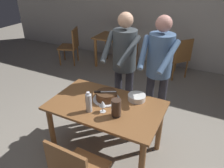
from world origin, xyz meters
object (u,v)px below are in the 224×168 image
cake_knife (101,92)px  person_cutting_cake (124,61)px  plate_stack (137,97)px  background_chair_1 (178,57)px  person_standing_beside (159,66)px  background_chair_2 (71,45)px  wine_glass_near (103,104)px  hurricane_lamp (116,108)px  cake_on_platter (107,96)px  background_table (116,43)px  water_bottle (89,103)px  main_dining_table (106,113)px

cake_knife → person_cutting_cake: 0.60m
plate_stack → person_cutting_cake: (-0.34, 0.36, 0.29)m
cake_knife → background_chair_1: background_chair_1 is taller
plate_stack → person_standing_beside: size_ratio=0.13×
plate_stack → background_chair_1: (0.06, 2.41, -0.29)m
cake_knife → background_chair_2: (-2.12, 2.21, -0.37)m
person_standing_beside → wine_glass_near: bearing=-116.2°
cake_knife → hurricane_lamp: size_ratio=1.18×
cake_on_platter → background_chair_2: 3.10m
background_chair_2 → plate_stack: bearing=-38.7°
hurricane_lamp → background_table: 3.12m
wine_glass_near → water_bottle: bearing=-157.4°
background_table → background_chair_1: 1.49m
wine_glass_near → hurricane_lamp: size_ratio=0.69×
cake_on_platter → background_table: 2.79m
plate_stack → person_cutting_cake: person_cutting_cake is taller
cake_on_platter → wine_glass_near: bearing=-71.8°
cake_on_platter → cake_knife: bearing=-151.7°
plate_stack → water_bottle: 0.62m
cake_on_platter → background_chair_1: (0.40, 2.57, -0.31)m
plate_stack → background_chair_1: 2.43m
plate_stack → background_chair_2: (-2.51, 2.01, -0.29)m
background_table → cake_on_platter: bearing=-66.8°
plate_stack → wine_glass_near: size_ratio=1.53×
wine_glass_near → person_standing_beside: person_standing_beside is taller
cake_on_platter → plate_stack: bearing=26.5°
person_standing_beside → background_chair_2: bearing=148.6°
water_bottle → background_chair_1: water_bottle is taller
main_dining_table → cake_knife: bearing=148.8°
wine_glass_near → hurricane_lamp: hurricane_lamp is taller
wine_glass_near → background_table: (-1.18, 2.79, -0.28)m
background_chair_1 → main_dining_table: bearing=-97.5°
person_cutting_cake → background_chair_2: 2.79m
background_chair_2 → person_cutting_cake: bearing=-37.2°
cake_knife → wine_glass_near: (0.14, -0.20, -0.01)m
wine_glass_near → hurricane_lamp: 0.17m
background_table → background_chair_2: bearing=-160.9°
background_table → main_dining_table: bearing=-66.8°
person_cutting_cake → background_chair_2: bearing=142.8°
hurricane_lamp → cake_knife: bearing=146.2°
cake_knife → person_standing_beside: bearing=48.0°
cake_on_platter → background_chair_1: size_ratio=0.38×
background_chair_2 → water_bottle: bearing=-49.5°
person_standing_beside → background_chair_1: bearing=92.1°
cake_knife → plate_stack: 0.45m
person_cutting_cake → water_bottle: bearing=-94.1°
cake_on_platter → wine_glass_near: size_ratio=2.36×
cake_on_platter → plate_stack: size_ratio=1.55×
plate_stack → hurricane_lamp: (-0.08, -0.41, 0.07)m
cake_on_platter → hurricane_lamp: bearing=-44.3°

